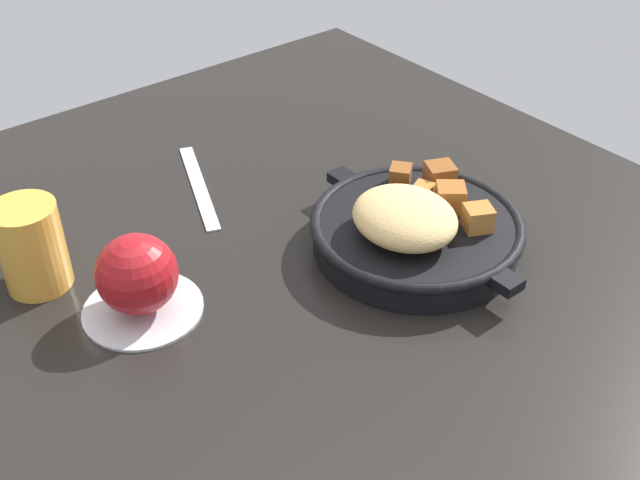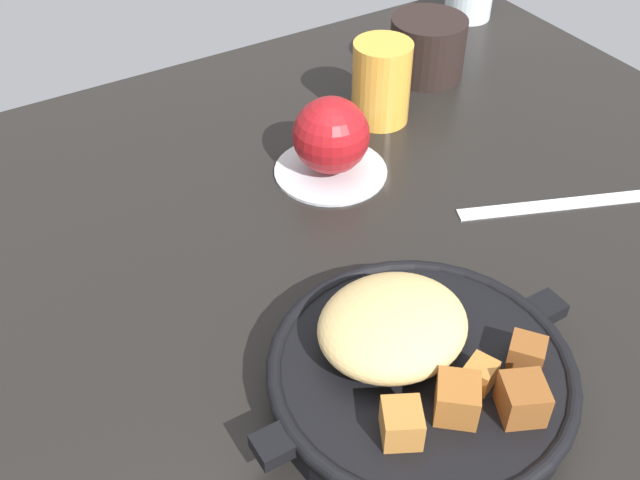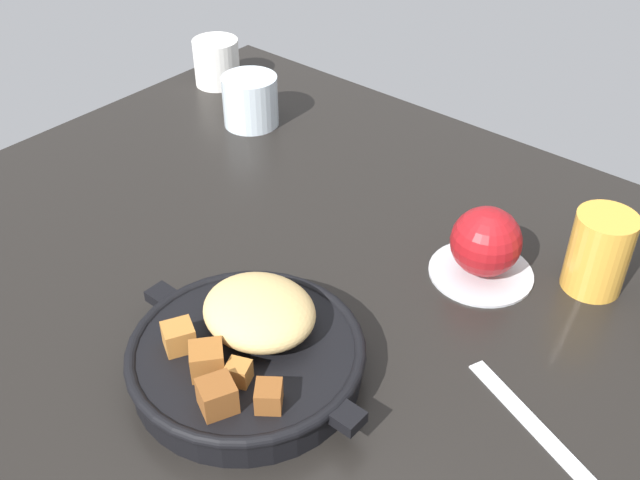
{
  "view_description": "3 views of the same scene",
  "coord_description": "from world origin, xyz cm",
  "px_view_note": "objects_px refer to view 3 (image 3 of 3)",
  "views": [
    {
      "loc": [
        -43.66,
        38.0,
        49.84
      ],
      "look_at": [
        1.14,
        1.76,
        7.35
      ],
      "focal_mm": 43.75,
      "sensor_mm": 36.0,
      "label": 1
    },
    {
      "loc": [
        -22.57,
        -37.2,
        45.48
      ],
      "look_at": [
        -0.2,
        -0.13,
        7.64
      ],
      "focal_mm": 42.23,
      "sensor_mm": 36.0,
      "label": 2
    },
    {
      "loc": [
        38.29,
        -44.28,
        52.81
      ],
      "look_at": [
        -0.2,
        1.09,
        7.84
      ],
      "focal_mm": 41.72,
      "sensor_mm": 36.0,
      "label": 3
    }
  ],
  "objects_px": {
    "juice_glass_amber": "(599,252)",
    "ceramic_mug_white": "(217,62)",
    "red_apple": "(486,242)",
    "butter_knife": "(544,431)",
    "cast_iron_skillet": "(248,350)",
    "water_glass_short": "(250,101)"
  },
  "relations": [
    {
      "from": "juice_glass_amber",
      "to": "ceramic_mug_white",
      "type": "distance_m",
      "value": 0.69
    },
    {
      "from": "red_apple",
      "to": "butter_knife",
      "type": "height_order",
      "value": "red_apple"
    },
    {
      "from": "cast_iron_skillet",
      "to": "butter_knife",
      "type": "relative_size",
      "value": 1.41
    },
    {
      "from": "cast_iron_skillet",
      "to": "red_apple",
      "type": "xyz_separation_m",
      "value": [
        0.09,
        0.27,
        0.02
      ]
    },
    {
      "from": "butter_knife",
      "to": "juice_glass_amber",
      "type": "relative_size",
      "value": 2.07
    },
    {
      "from": "red_apple",
      "to": "juice_glass_amber",
      "type": "bearing_deg",
      "value": 30.45
    },
    {
      "from": "cast_iron_skillet",
      "to": "juice_glass_amber",
      "type": "bearing_deg",
      "value": 59.4
    },
    {
      "from": "ceramic_mug_white",
      "to": "cast_iron_skillet",
      "type": "bearing_deg",
      "value": -40.8
    },
    {
      "from": "water_glass_short",
      "to": "cast_iron_skillet",
      "type": "bearing_deg",
      "value": -45.72
    },
    {
      "from": "cast_iron_skillet",
      "to": "ceramic_mug_white",
      "type": "height_order",
      "value": "cast_iron_skillet"
    },
    {
      "from": "butter_knife",
      "to": "water_glass_short",
      "type": "relative_size",
      "value": 2.33
    },
    {
      "from": "red_apple",
      "to": "butter_knife",
      "type": "relative_size",
      "value": 0.41
    },
    {
      "from": "cast_iron_skillet",
      "to": "butter_knife",
      "type": "xyz_separation_m",
      "value": [
        0.25,
        0.12,
        -0.03
      ]
    },
    {
      "from": "cast_iron_skillet",
      "to": "red_apple",
      "type": "relative_size",
      "value": 3.45
    },
    {
      "from": "butter_knife",
      "to": "ceramic_mug_white",
      "type": "bearing_deg",
      "value": 179.23
    },
    {
      "from": "red_apple",
      "to": "juice_glass_amber",
      "type": "xyz_separation_m",
      "value": [
        0.1,
        0.06,
        0.0
      ]
    },
    {
      "from": "butter_knife",
      "to": "ceramic_mug_white",
      "type": "xyz_separation_m",
      "value": [
        -0.73,
        0.3,
        0.04
      ]
    },
    {
      "from": "cast_iron_skillet",
      "to": "ceramic_mug_white",
      "type": "xyz_separation_m",
      "value": [
        -0.49,
        0.42,
        0.01
      ]
    },
    {
      "from": "cast_iron_skillet",
      "to": "juice_glass_amber",
      "type": "height_order",
      "value": "juice_glass_amber"
    },
    {
      "from": "red_apple",
      "to": "water_glass_short",
      "type": "bearing_deg",
      "value": 169.0
    },
    {
      "from": "butter_knife",
      "to": "water_glass_short",
      "type": "distance_m",
      "value": 0.64
    },
    {
      "from": "red_apple",
      "to": "ceramic_mug_white",
      "type": "xyz_separation_m",
      "value": [
        -0.58,
        0.15,
        -0.01
      ]
    }
  ]
}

